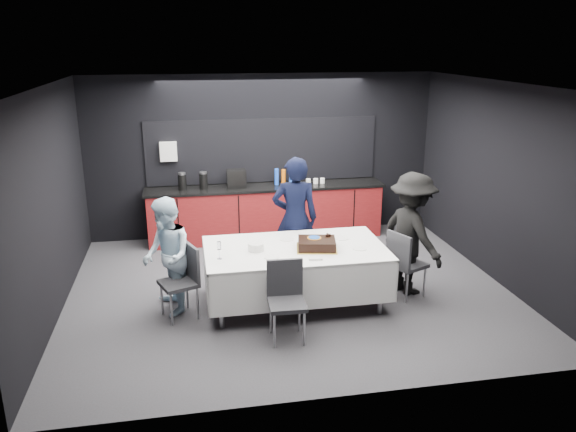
# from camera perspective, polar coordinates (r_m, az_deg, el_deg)

# --- Properties ---
(ground) EXTENTS (6.00, 6.00, 0.00)m
(ground) POSITION_cam_1_polar(r_m,az_deg,el_deg) (7.90, 0.13, -7.50)
(ground) COLOR #3E3D42
(ground) RESTS_ON ground
(room_shell) EXTENTS (6.04, 5.04, 2.82)m
(room_shell) POSITION_cam_1_polar(r_m,az_deg,el_deg) (7.31, 0.14, 5.82)
(room_shell) COLOR white
(room_shell) RESTS_ON ground
(kitchenette) EXTENTS (4.10, 0.64, 2.05)m
(kitchenette) POSITION_cam_1_polar(r_m,az_deg,el_deg) (9.75, -2.37, 0.83)
(kitchenette) COLOR maroon
(kitchenette) RESTS_ON ground
(party_table) EXTENTS (2.32, 1.32, 0.78)m
(party_table) POSITION_cam_1_polar(r_m,az_deg,el_deg) (7.28, 0.72, -4.24)
(party_table) COLOR #99999E
(party_table) RESTS_ON ground
(cake_assembly) EXTENTS (0.58, 0.50, 0.16)m
(cake_assembly) POSITION_cam_1_polar(r_m,az_deg,el_deg) (7.18, 2.94, -2.85)
(cake_assembly) COLOR yellow
(cake_assembly) RESTS_ON party_table
(plate_stack) EXTENTS (0.20, 0.20, 0.10)m
(plate_stack) POSITION_cam_1_polar(r_m,az_deg,el_deg) (7.13, -3.27, -3.13)
(plate_stack) COLOR white
(plate_stack) RESTS_ON party_table
(loose_plate_near) EXTENTS (0.19, 0.19, 0.01)m
(loose_plate_near) POSITION_cam_1_polar(r_m,az_deg,el_deg) (6.91, -1.69, -4.19)
(loose_plate_near) COLOR white
(loose_plate_near) RESTS_ON party_table
(loose_plate_right_a) EXTENTS (0.21, 0.21, 0.01)m
(loose_plate_right_a) POSITION_cam_1_polar(r_m,az_deg,el_deg) (7.60, 5.45, -2.22)
(loose_plate_right_a) COLOR white
(loose_plate_right_a) RESTS_ON party_table
(loose_plate_right_b) EXTENTS (0.18, 0.18, 0.01)m
(loose_plate_right_b) POSITION_cam_1_polar(r_m,az_deg,el_deg) (7.24, 7.30, -3.29)
(loose_plate_right_b) COLOR white
(loose_plate_right_b) RESTS_ON party_table
(loose_plate_far) EXTENTS (0.19, 0.19, 0.01)m
(loose_plate_far) POSITION_cam_1_polar(r_m,az_deg,el_deg) (7.52, -0.13, -2.36)
(loose_plate_far) COLOR white
(loose_plate_far) RESTS_ON party_table
(fork_pile) EXTENTS (0.17, 0.12, 0.03)m
(fork_pile) POSITION_cam_1_polar(r_m,az_deg,el_deg) (6.86, 2.81, -4.31)
(fork_pile) COLOR white
(fork_pile) RESTS_ON party_table
(champagne_flute) EXTENTS (0.06, 0.06, 0.22)m
(champagne_flute) POSITION_cam_1_polar(r_m,az_deg,el_deg) (6.86, -7.02, -3.12)
(champagne_flute) COLOR white
(champagne_flute) RESTS_ON party_table
(chair_left) EXTENTS (0.54, 0.54, 0.92)m
(chair_left) POSITION_cam_1_polar(r_m,az_deg,el_deg) (7.11, -10.50, -6.01)
(chair_left) COLOR #2B2B2F
(chair_left) RESTS_ON ground
(chair_right) EXTENTS (0.56, 0.56, 0.92)m
(chair_right) POSITION_cam_1_polar(r_m,az_deg,el_deg) (7.65, 11.67, -4.38)
(chair_right) COLOR #2B2B2F
(chair_right) RESTS_ON ground
(chair_near) EXTENTS (0.44, 0.44, 0.92)m
(chair_near) POSITION_cam_1_polar(r_m,az_deg,el_deg) (6.52, -0.19, -7.96)
(chair_near) COLOR #2B2B2F
(chair_near) RESTS_ON ground
(person_center) EXTENTS (0.70, 0.50, 1.80)m
(person_center) POSITION_cam_1_polar(r_m,az_deg,el_deg) (7.99, 0.71, -0.27)
(person_center) COLOR black
(person_center) RESTS_ON ground
(person_left) EXTENTS (0.72, 0.84, 1.50)m
(person_left) POSITION_cam_1_polar(r_m,az_deg,el_deg) (7.18, -12.22, -4.05)
(person_left) COLOR #C4E2F6
(person_left) RESTS_ON ground
(person_right) EXTENTS (0.93, 1.22, 1.68)m
(person_right) POSITION_cam_1_polar(r_m,az_deg,el_deg) (7.74, 12.44, -1.77)
(person_right) COLOR black
(person_right) RESTS_ON ground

